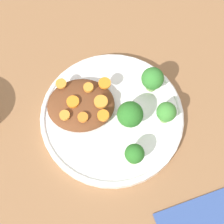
% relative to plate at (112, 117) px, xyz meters
% --- Properties ---
extents(ground_plane, '(4.00, 4.00, 0.00)m').
position_rel_plate_xyz_m(ground_plane, '(0.00, 0.00, -0.01)').
color(ground_plane, '#8C603D').
extents(plate, '(0.26, 0.26, 0.02)m').
position_rel_plate_xyz_m(plate, '(0.00, 0.00, 0.00)').
color(plate, white).
rests_on(plate, ground_plane).
extents(stew_mound, '(0.12, 0.10, 0.03)m').
position_rel_plate_xyz_m(stew_mound, '(0.05, -0.02, 0.02)').
color(stew_mound, brown).
rests_on(stew_mound, plate).
extents(broccoli_floret_0, '(0.04, 0.04, 0.05)m').
position_rel_plate_xyz_m(broccoli_floret_0, '(-0.08, -0.05, 0.04)').
color(broccoli_floret_0, '#759E51').
rests_on(broccoli_floret_0, plate).
extents(broccoli_floret_1, '(0.05, 0.05, 0.06)m').
position_rel_plate_xyz_m(broccoli_floret_1, '(-0.03, 0.02, 0.04)').
color(broccoli_floret_1, '#7FA85B').
rests_on(broccoli_floret_1, plate).
extents(broccoli_floret_2, '(0.03, 0.03, 0.05)m').
position_rel_plate_xyz_m(broccoli_floret_2, '(-0.03, 0.08, 0.03)').
color(broccoli_floret_2, '#7FA85B').
rests_on(broccoli_floret_2, plate).
extents(broccoli_floret_3, '(0.04, 0.04, 0.05)m').
position_rel_plate_xyz_m(broccoli_floret_3, '(-0.09, 0.01, 0.03)').
color(broccoli_floret_3, '#759E51').
rests_on(broccoli_floret_3, plate).
extents(carrot_slice_0, '(0.02, 0.02, 0.01)m').
position_rel_plate_xyz_m(carrot_slice_0, '(0.08, 0.01, 0.04)').
color(carrot_slice_0, orange).
rests_on(carrot_slice_0, stew_mound).
extents(carrot_slice_1, '(0.02, 0.02, 0.01)m').
position_rel_plate_xyz_m(carrot_slice_1, '(0.04, -0.04, 0.04)').
color(carrot_slice_1, orange).
rests_on(carrot_slice_1, stew_mound).
extents(carrot_slice_2, '(0.02, 0.02, 0.01)m').
position_rel_plate_xyz_m(carrot_slice_2, '(0.07, -0.02, 0.04)').
color(carrot_slice_2, orange).
rests_on(carrot_slice_2, stew_mound).
extents(carrot_slice_3, '(0.02, 0.02, 0.01)m').
position_rel_plate_xyz_m(carrot_slice_3, '(0.02, -0.01, 0.04)').
color(carrot_slice_3, orange).
rests_on(carrot_slice_3, stew_mound).
extents(carrot_slice_4, '(0.02, 0.02, 0.00)m').
position_rel_plate_xyz_m(carrot_slice_4, '(0.05, 0.01, 0.04)').
color(carrot_slice_4, orange).
rests_on(carrot_slice_4, stew_mound).
extents(carrot_slice_5, '(0.02, 0.02, 0.01)m').
position_rel_plate_xyz_m(carrot_slice_5, '(0.02, 0.01, 0.04)').
color(carrot_slice_5, orange).
rests_on(carrot_slice_5, stew_mound).
extents(carrot_slice_6, '(0.02, 0.02, 0.00)m').
position_rel_plate_xyz_m(carrot_slice_6, '(0.09, -0.05, 0.04)').
color(carrot_slice_6, orange).
rests_on(carrot_slice_6, stew_mound).
extents(carrot_slice_7, '(0.02, 0.02, 0.00)m').
position_rel_plate_xyz_m(carrot_slice_7, '(0.01, -0.05, 0.04)').
color(carrot_slice_7, orange).
rests_on(carrot_slice_7, stew_mound).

